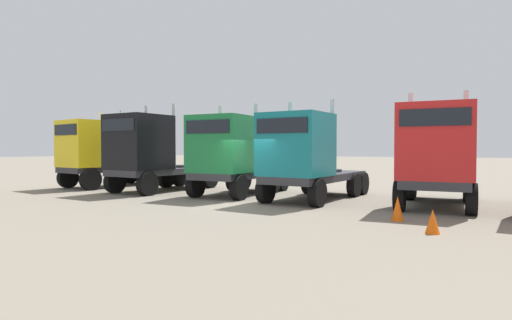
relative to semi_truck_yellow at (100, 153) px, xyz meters
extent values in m
plane|color=gray|center=(10.60, -2.36, -1.91)|extent=(200.00, 200.00, 0.00)
cube|color=#333338|center=(0.20, 1.20, -0.90)|extent=(3.21, 6.57, 0.30)
cube|color=yellow|center=(-0.11, -0.68, 0.49)|extent=(2.78, 2.83, 2.47)
cube|color=black|center=(-0.32, -1.92, 1.20)|extent=(2.08, 0.39, 0.55)
cylinder|color=silver|center=(1.05, 0.52, 0.79)|extent=(0.21, 0.21, 3.07)
cylinder|color=silver|center=(-0.82, 0.84, 0.79)|extent=(0.21, 0.21, 3.07)
cylinder|color=#333338|center=(0.43, 2.57, -0.69)|extent=(1.27, 1.27, 0.12)
cylinder|color=black|center=(0.88, -1.39, -1.36)|extent=(0.53, 1.15, 1.11)
cylinder|color=black|center=(-1.29, -1.03, -1.36)|extent=(0.53, 1.15, 1.11)
cylinder|color=black|center=(1.54, 2.55, -1.36)|extent=(0.53, 1.15, 1.11)
cylinder|color=black|center=(-0.63, 2.91, -1.36)|extent=(0.53, 1.15, 1.11)
cylinder|color=black|center=(1.73, 3.63, -1.36)|extent=(0.53, 1.15, 1.11)
cylinder|color=black|center=(-0.44, 4.00, -1.36)|extent=(0.53, 1.15, 1.11)
cube|color=#333338|center=(4.28, 0.29, -0.92)|extent=(2.62, 5.91, 0.30)
cube|color=black|center=(4.16, -1.36, 0.53)|extent=(2.57, 2.62, 2.60)
cube|color=black|center=(4.07, -2.60, 1.31)|extent=(2.10, 0.19, 0.55)
cylinder|color=silver|center=(5.21, -0.05, 0.83)|extent=(0.19, 0.19, 3.20)
cylinder|color=silver|center=(3.31, 0.09, 0.83)|extent=(0.19, 0.19, 3.20)
cylinder|color=#333338|center=(4.37, 1.56, -0.71)|extent=(1.18, 1.18, 0.12)
cylinder|color=black|center=(5.22, -1.96, -1.36)|extent=(0.43, 1.12, 1.10)
cylinder|color=black|center=(3.02, -1.80, -1.36)|extent=(0.43, 1.12, 1.10)
cylinder|color=black|center=(5.47, 1.49, -1.36)|extent=(0.43, 1.12, 1.10)
cylinder|color=black|center=(3.28, 1.65, -1.36)|extent=(0.43, 1.12, 1.10)
cylinder|color=black|center=(5.55, 2.59, -1.36)|extent=(0.43, 1.12, 1.10)
cylinder|color=black|center=(3.36, 2.75, -1.36)|extent=(0.43, 1.12, 1.10)
cube|color=#333338|center=(8.61, 0.63, -0.95)|extent=(2.25, 5.63, 0.30)
cube|color=#197238|center=(8.63, -1.01, 0.42)|extent=(2.42, 2.36, 2.46)
cube|color=black|center=(8.64, -2.20, 1.13)|extent=(2.10, 0.06, 0.55)
cylinder|color=silver|center=(9.57, 0.32, 0.72)|extent=(0.18, 0.18, 3.06)
cylinder|color=silver|center=(7.67, 0.31, 0.72)|extent=(0.18, 0.18, 3.06)
cylinder|color=#333338|center=(8.60, 1.86, -0.74)|extent=(1.11, 1.11, 0.12)
cylinder|color=black|center=(9.73, -1.47, -1.38)|extent=(0.36, 1.06, 1.06)
cylinder|color=black|center=(7.53, -1.49, -1.38)|extent=(0.36, 1.06, 1.06)
cylinder|color=black|center=(9.70, 1.84, -1.38)|extent=(0.36, 1.06, 1.06)
cylinder|color=black|center=(7.50, 1.83, -1.38)|extent=(0.36, 1.06, 1.06)
cylinder|color=black|center=(9.69, 2.94, -1.38)|extent=(0.36, 1.06, 1.06)
cylinder|color=black|center=(7.49, 2.93, -1.38)|extent=(0.36, 1.06, 1.06)
cube|color=#333338|center=(12.39, 0.56, -0.97)|extent=(2.70, 6.42, 0.30)
cube|color=#14727A|center=(12.23, -1.41, 0.38)|extent=(2.58, 2.50, 2.42)
cube|color=black|center=(12.14, -2.58, 1.07)|extent=(2.10, 0.21, 0.55)
cylinder|color=silver|center=(13.29, -0.18, 0.68)|extent=(0.19, 0.19, 3.02)
cylinder|color=silver|center=(11.39, -0.03, 0.68)|extent=(0.19, 0.19, 3.02)
cylinder|color=#333338|center=(12.50, 1.93, -0.76)|extent=(1.19, 1.19, 0.12)
cylinder|color=black|center=(13.29, -1.95, -1.39)|extent=(0.43, 1.06, 1.04)
cylinder|color=black|center=(11.10, -1.78, -1.39)|extent=(0.43, 1.06, 1.04)
cylinder|color=black|center=(13.61, 2.00, -1.39)|extent=(0.43, 1.06, 1.04)
cylinder|color=black|center=(11.42, 2.18, -1.39)|extent=(0.43, 1.06, 1.04)
cylinder|color=black|center=(13.70, 3.09, -1.39)|extent=(0.43, 1.06, 1.04)
cylinder|color=black|center=(11.51, 3.27, -1.39)|extent=(0.43, 1.06, 1.04)
cube|color=#333338|center=(17.11, 0.72, -0.97)|extent=(2.45, 5.91, 0.30)
cube|color=red|center=(17.18, -0.92, 0.46)|extent=(2.51, 2.64, 2.56)
cube|color=black|center=(17.24, -2.21, 1.22)|extent=(2.10, 0.13, 0.55)
cylinder|color=silver|center=(18.07, 0.53, 0.76)|extent=(0.19, 0.19, 3.16)
cylinder|color=silver|center=(16.17, 0.45, 0.76)|extent=(0.19, 0.19, 3.16)
cylinder|color=#333338|center=(17.05, 2.00, -0.76)|extent=(1.15, 1.15, 0.12)
cylinder|color=black|center=(18.30, -1.44, -1.39)|extent=(0.40, 1.05, 1.04)
cylinder|color=black|center=(16.11, -1.54, -1.39)|extent=(0.40, 1.05, 1.04)
cylinder|color=black|center=(18.15, 2.08, -1.39)|extent=(0.40, 1.05, 1.04)
cylinder|color=black|center=(15.95, 1.98, -1.39)|extent=(0.40, 1.05, 1.04)
cylinder|color=black|center=(18.10, 3.18, -1.39)|extent=(0.40, 1.05, 1.04)
cylinder|color=black|center=(15.90, 3.08, -1.39)|extent=(0.40, 1.05, 1.04)
cone|color=#F2590C|center=(17.49, -5.20, -1.60)|extent=(0.36, 0.36, 0.62)
cone|color=#F2590C|center=(16.38, -3.64, -1.54)|extent=(0.36, 0.36, 0.73)
camera|label=1|loc=(18.48, -16.62, 0.22)|focal=29.74mm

